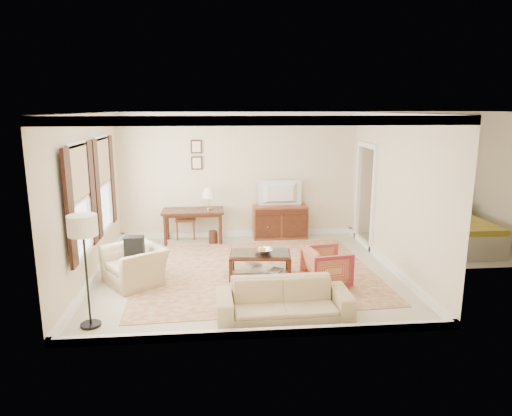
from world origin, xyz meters
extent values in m
cube|color=beige|center=(0.00, 0.00, 0.00)|extent=(5.50, 5.00, 0.01)
cube|color=white|center=(0.00, 0.00, 2.90)|extent=(5.50, 5.00, 0.01)
cube|color=beige|center=(0.00, 2.50, 1.45)|extent=(5.50, 0.01, 2.90)
cube|color=beige|center=(0.00, -2.50, 1.45)|extent=(5.50, 0.01, 2.90)
cube|color=beige|center=(-2.75, 0.00, 1.45)|extent=(0.01, 5.00, 2.90)
cube|color=beige|center=(2.75, 0.00, 1.45)|extent=(0.01, 5.00, 2.90)
cube|color=beige|center=(4.25, 1.15, 0.00)|extent=(3.00, 2.70, 0.01)
cube|color=beige|center=(5.75, 1.15, 1.45)|extent=(0.01, 2.70, 2.90)
cube|color=maroon|center=(0.14, -0.01, 0.01)|extent=(4.52, 3.93, 0.01)
cube|color=#431F13|center=(-1.05, 2.06, 0.72)|extent=(1.37, 0.68, 0.05)
cylinder|color=#431F13|center=(-1.66, 1.80, 0.35)|extent=(0.07, 0.07, 0.70)
cylinder|color=#431F13|center=(-0.45, 1.80, 0.35)|extent=(0.07, 0.07, 0.70)
cylinder|color=#431F13|center=(-1.66, 2.32, 0.35)|extent=(0.07, 0.07, 0.70)
cylinder|color=#431F13|center=(-0.45, 2.32, 0.35)|extent=(0.07, 0.07, 0.70)
cube|color=brown|center=(0.94, 2.23, 0.38)|extent=(1.25, 0.48, 0.77)
imported|color=black|center=(0.94, 2.21, 1.25)|extent=(0.95, 0.55, 0.13)
cube|color=#431F13|center=(0.22, -0.25, 0.42)|extent=(1.14, 0.74, 0.04)
cube|color=silver|center=(0.22, -0.25, 0.45)|extent=(1.07, 0.67, 0.01)
cube|color=silver|center=(0.22, -0.25, 0.15)|extent=(1.05, 0.65, 0.02)
cube|color=#431F13|center=(-0.31, -0.48, 0.21)|extent=(0.07, 0.07, 0.42)
cube|color=#431F13|center=(0.70, -0.59, 0.21)|extent=(0.07, 0.07, 0.42)
cube|color=#431F13|center=(-0.25, 0.08, 0.21)|extent=(0.07, 0.07, 0.42)
cube|color=#431F13|center=(0.76, -0.02, 0.21)|extent=(0.07, 0.07, 0.42)
imported|color=silver|center=(0.29, -0.28, 0.51)|extent=(0.42, 0.42, 0.10)
imported|color=brown|center=(0.02, -0.12, 0.18)|extent=(0.27, 0.16, 0.38)
imported|color=brown|center=(0.39, -0.35, 0.17)|extent=(0.24, 0.19, 0.38)
imported|color=maroon|center=(1.31, -0.76, 0.36)|extent=(0.75, 0.79, 0.72)
imported|color=tan|center=(-1.96, -0.35, 0.44)|extent=(1.10, 1.19, 0.87)
cube|color=black|center=(-1.96, -0.31, 0.68)|extent=(0.39, 0.37, 0.40)
imported|color=tan|center=(0.39, -1.95, 0.38)|extent=(1.93, 0.60, 0.75)
cylinder|color=black|center=(-2.33, -1.92, 0.02)|extent=(0.28, 0.28, 0.04)
cylinder|color=black|center=(-2.33, -1.92, 0.69)|extent=(0.03, 0.03, 1.34)
cylinder|color=silver|center=(-2.33, -1.92, 1.45)|extent=(0.39, 0.39, 0.28)
camera|label=1|loc=(-0.58, -7.98, 2.98)|focal=32.00mm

